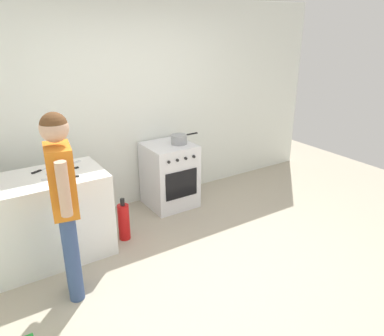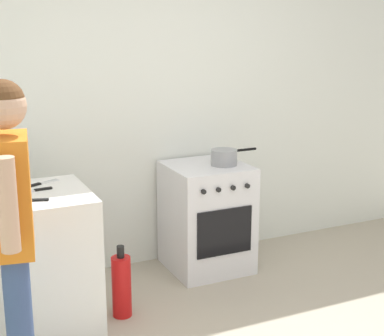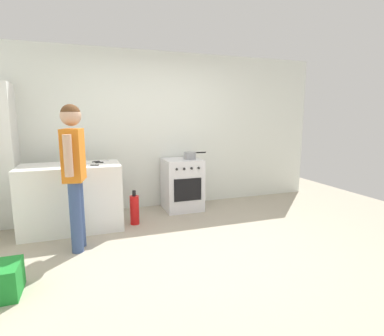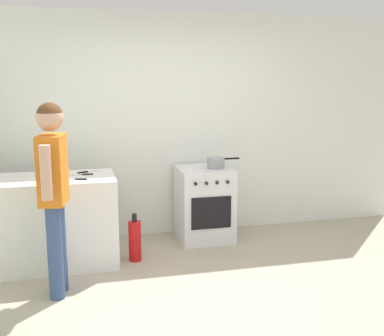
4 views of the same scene
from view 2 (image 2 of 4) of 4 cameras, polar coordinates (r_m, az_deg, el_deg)
name	(u,v)px [view 2 (image 2 of 4)]	position (r m, az deg, el deg)	size (l,w,h in m)	color
back_wall	(146,104)	(4.66, -4.44, 6.25)	(6.00, 0.10, 2.60)	silver
oven_left	(207,217)	(4.66, 1.43, -4.76)	(0.60, 0.62, 0.85)	silver
pot	(224,157)	(4.53, 3.15, 1.05)	(0.38, 0.20, 0.12)	gray
knife_utility	(41,184)	(3.95, -14.47, -1.47)	(0.24, 0.14, 0.01)	silver
knife_carving	(28,191)	(3.80, -15.62, -2.19)	(0.33, 0.05, 0.01)	silver
knife_bread	(21,201)	(3.61, -16.25, -3.07)	(0.34, 0.14, 0.01)	silver
person	(11,216)	(3.02, -17.11, -4.45)	(0.26, 0.56, 1.68)	#384C7A
fire_extinguisher	(122,286)	(4.03, -6.85, -11.26)	(0.13, 0.13, 0.50)	red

